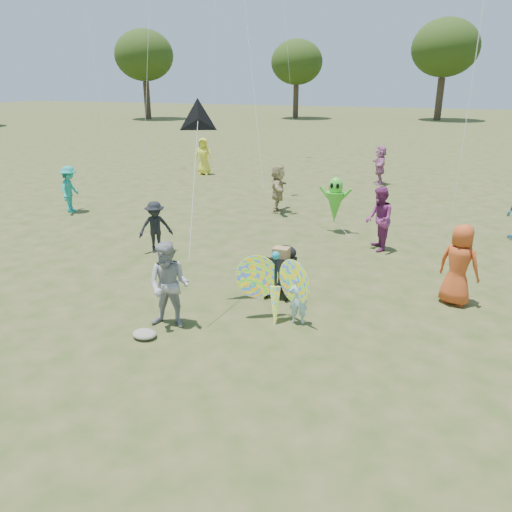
# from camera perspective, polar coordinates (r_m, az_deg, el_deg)

# --- Properties ---
(ground) EXTENTS (160.00, 160.00, 0.00)m
(ground) POSITION_cam_1_polar(r_m,az_deg,el_deg) (9.44, -2.07, -9.35)
(ground) COLOR #51592B
(ground) RESTS_ON ground
(child_girl) EXTENTS (0.39, 0.28, 1.01)m
(child_girl) POSITION_cam_1_polar(r_m,az_deg,el_deg) (9.78, 4.86, -5.00)
(child_girl) COLOR #9BCCDB
(child_girl) RESTS_ON ground
(adult_man) EXTENTS (0.92, 0.76, 1.72)m
(adult_man) POSITION_cam_1_polar(r_m,az_deg,el_deg) (9.63, -9.90, -3.33)
(adult_man) COLOR #9A9A9F
(adult_man) RESTS_ON ground
(grey_bag) EXTENTS (0.47, 0.38, 0.15)m
(grey_bag) POSITION_cam_1_polar(r_m,az_deg,el_deg) (9.64, -12.63, -8.70)
(grey_bag) COLOR gray
(grey_bag) RESTS_ON ground
(crowd_a) EXTENTS (1.01, 0.85, 1.76)m
(crowd_a) POSITION_cam_1_polar(r_m,az_deg,el_deg) (11.30, 22.18, -0.94)
(crowd_a) COLOR #BB471E
(crowd_a) RESTS_ON ground
(crowd_b) EXTENTS (1.05, 1.00, 1.43)m
(crowd_b) POSITION_cam_1_polar(r_m,az_deg,el_deg) (13.99, -11.41, 3.27)
(crowd_b) COLOR black
(crowd_b) RESTS_ON ground
(crowd_d) EXTENTS (0.85, 1.66, 1.71)m
(crowd_d) POSITION_cam_1_polar(r_m,az_deg,el_deg) (17.96, 2.53, 7.71)
(crowd_d) COLOR tan
(crowd_d) RESTS_ON ground
(crowd_e) EXTENTS (0.93, 1.05, 1.79)m
(crowd_e) POSITION_cam_1_polar(r_m,az_deg,el_deg) (14.23, 13.89, 4.11)
(crowd_e) COLOR #7C2966
(crowd_e) RESTS_ON ground
(crowd_g) EXTENTS (0.98, 0.74, 1.80)m
(crowd_g) POSITION_cam_1_polar(r_m,az_deg,el_deg) (25.42, -6.02, 11.27)
(crowd_g) COLOR yellow
(crowd_g) RESTS_ON ground
(crowd_i) EXTENTS (0.91, 1.21, 1.66)m
(crowd_i) POSITION_cam_1_polar(r_m,az_deg,el_deg) (19.13, -20.50, 7.16)
(crowd_i) COLOR teal
(crowd_i) RESTS_ON ground
(crowd_j) EXTENTS (0.88, 1.69, 1.74)m
(crowd_j) POSITION_cam_1_polar(r_m,az_deg,el_deg) (23.56, 13.99, 10.07)
(crowd_j) COLOR #B96A9D
(crowd_j) RESTS_ON ground
(jogging_stroller) EXTENTS (0.53, 1.06, 1.09)m
(jogging_stroller) POSITION_cam_1_polar(r_m,az_deg,el_deg) (11.12, 3.02, -1.23)
(jogging_stroller) COLOR black
(jogging_stroller) RESTS_ON ground
(butterfly_kite) EXTENTS (1.74, 0.75, 1.65)m
(butterfly_kite) POSITION_cam_1_polar(r_m,az_deg,el_deg) (9.78, 2.22, -3.64)
(butterfly_kite) COLOR #DE5123
(butterfly_kite) RESTS_ON ground
(delta_kite_rig) EXTENTS (0.89, 1.61, 2.85)m
(delta_kite_rig) POSITION_cam_1_polar(r_m,az_deg,el_deg) (10.10, -6.65, 15.14)
(delta_kite_rig) COLOR black
(delta_kite_rig) RESTS_ON ground
(alien_kite) EXTENTS (1.12, 0.69, 1.74)m
(alien_kite) POSITION_cam_1_polar(r_m,az_deg,el_deg) (15.67, 9.01, 6.14)
(alien_kite) COLOR green
(alien_kite) RESTS_ON ground
(tree_line) EXTENTS (91.78, 33.60, 10.79)m
(tree_line) POSITION_cam_1_polar(r_m,az_deg,el_deg) (52.65, 22.49, 20.81)
(tree_line) COLOR #3A2D21
(tree_line) RESTS_ON ground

